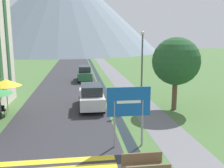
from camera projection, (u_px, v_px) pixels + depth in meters
name	position (u px, v px, depth m)	size (l,w,h in m)	color
ground_plane	(91.00, 86.00, 27.16)	(160.00, 160.00, 0.00)	#476B38
road	(71.00, 73.00, 36.57)	(6.40, 60.00, 0.01)	#2D2D33
footpath	(112.00, 72.00, 37.36)	(2.20, 60.00, 0.01)	slate
drainage_channel	(96.00, 73.00, 37.05)	(0.60, 60.00, 0.00)	black
mountain_distant	(63.00, 8.00, 87.77)	(66.98, 66.98, 30.50)	gray
road_sign	(129.00, 107.00, 11.89)	(2.10, 0.11, 2.97)	gray
parked_car_near	(91.00, 96.00, 18.68)	(1.84, 4.39, 1.82)	silver
parked_car_far	(85.00, 73.00, 30.20)	(1.72, 4.22, 1.82)	#28663D
cafe_chair_far_right	(2.00, 110.00, 16.56)	(0.40, 0.40, 0.85)	black
cafe_umbrella_rear_yellow	(6.00, 83.00, 17.28)	(2.09, 2.09, 2.40)	#B7B2A8
streetlamp	(142.00, 63.00, 18.57)	(0.28, 0.28, 5.71)	#515156
tree_by_path	(176.00, 61.00, 17.83)	(3.43, 3.43, 5.29)	brown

